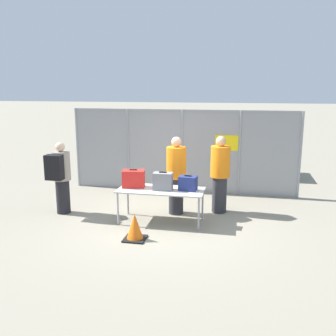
{
  "coord_description": "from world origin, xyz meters",
  "views": [
    {
      "loc": [
        1.63,
        -7.35,
        2.82
      ],
      "look_at": [
        -0.01,
        0.61,
        1.05
      ],
      "focal_mm": 40.0,
      "sensor_mm": 36.0,
      "label": 1
    }
  ],
  "objects_px": {
    "suitcase_navy": "(188,183)",
    "traffic_cone": "(135,228)",
    "inspection_table": "(161,192)",
    "utility_trailer": "(243,162)",
    "suitcase_grey": "(163,181)",
    "security_worker_far": "(220,174)",
    "traveler_hooded": "(60,175)",
    "security_worker_near": "(176,175)",
    "suitcase_red": "(134,179)"
  },
  "relations": [
    {
      "from": "traveler_hooded",
      "to": "traffic_cone",
      "type": "bearing_deg",
      "value": -45.57
    },
    {
      "from": "security_worker_near",
      "to": "suitcase_red",
      "type": "bearing_deg",
      "value": 18.79
    },
    {
      "from": "suitcase_grey",
      "to": "utility_trailer",
      "type": "bearing_deg",
      "value": 71.68
    },
    {
      "from": "suitcase_grey",
      "to": "traffic_cone",
      "type": "xyz_separation_m",
      "value": [
        -0.33,
        -0.98,
        -0.67
      ]
    },
    {
      "from": "inspection_table",
      "to": "suitcase_red",
      "type": "distance_m",
      "value": 0.66
    },
    {
      "from": "inspection_table",
      "to": "suitcase_navy",
      "type": "bearing_deg",
      "value": 4.17
    },
    {
      "from": "suitcase_grey",
      "to": "security_worker_near",
      "type": "bearing_deg",
      "value": 76.39
    },
    {
      "from": "inspection_table",
      "to": "suitcase_grey",
      "type": "relative_size",
      "value": 4.43
    },
    {
      "from": "inspection_table",
      "to": "traffic_cone",
      "type": "bearing_deg",
      "value": -105.44
    },
    {
      "from": "security_worker_far",
      "to": "utility_trailer",
      "type": "bearing_deg",
      "value": -101.21
    },
    {
      "from": "suitcase_red",
      "to": "suitcase_navy",
      "type": "relative_size",
      "value": 1.32
    },
    {
      "from": "security_worker_near",
      "to": "utility_trailer",
      "type": "distance_m",
      "value": 4.44
    },
    {
      "from": "suitcase_grey",
      "to": "security_worker_far",
      "type": "relative_size",
      "value": 0.23
    },
    {
      "from": "suitcase_grey",
      "to": "security_worker_near",
      "type": "xyz_separation_m",
      "value": [
        0.16,
        0.65,
        -0.0
      ]
    },
    {
      "from": "suitcase_navy",
      "to": "traveler_hooded",
      "type": "distance_m",
      "value": 2.87
    },
    {
      "from": "suitcase_red",
      "to": "suitcase_grey",
      "type": "distance_m",
      "value": 0.66
    },
    {
      "from": "security_worker_near",
      "to": "inspection_table",
      "type": "bearing_deg",
      "value": 55.53
    },
    {
      "from": "suitcase_red",
      "to": "traffic_cone",
      "type": "height_order",
      "value": "suitcase_red"
    },
    {
      "from": "suitcase_navy",
      "to": "utility_trailer",
      "type": "distance_m",
      "value": 4.9
    },
    {
      "from": "suitcase_grey",
      "to": "traveler_hooded",
      "type": "relative_size",
      "value": 0.25
    },
    {
      "from": "inspection_table",
      "to": "security_worker_far",
      "type": "distance_m",
      "value": 1.49
    },
    {
      "from": "utility_trailer",
      "to": "traffic_cone",
      "type": "xyz_separation_m",
      "value": [
        -1.93,
        -5.8,
        -0.17
      ]
    },
    {
      "from": "utility_trailer",
      "to": "security_worker_far",
      "type": "bearing_deg",
      "value": -97.17
    },
    {
      "from": "suitcase_red",
      "to": "utility_trailer",
      "type": "distance_m",
      "value": 5.27
    },
    {
      "from": "security_worker_far",
      "to": "utility_trailer",
      "type": "distance_m",
      "value": 3.94
    },
    {
      "from": "suitcase_red",
      "to": "security_worker_far",
      "type": "height_order",
      "value": "security_worker_far"
    },
    {
      "from": "suitcase_red",
      "to": "security_worker_near",
      "type": "height_order",
      "value": "security_worker_near"
    },
    {
      "from": "security_worker_near",
      "to": "suitcase_grey",
      "type": "bearing_deg",
      "value": 60.34
    },
    {
      "from": "security_worker_near",
      "to": "security_worker_far",
      "type": "distance_m",
      "value": 0.99
    },
    {
      "from": "utility_trailer",
      "to": "security_worker_near",
      "type": "bearing_deg",
      "value": -109.04
    },
    {
      "from": "utility_trailer",
      "to": "inspection_table",
      "type": "bearing_deg",
      "value": -108.96
    },
    {
      "from": "suitcase_red",
      "to": "security_worker_near",
      "type": "xyz_separation_m",
      "value": [
        0.82,
        0.57,
        -0.0
      ]
    },
    {
      "from": "suitcase_navy",
      "to": "utility_trailer",
      "type": "xyz_separation_m",
      "value": [
        1.08,
        4.75,
        -0.46
      ]
    },
    {
      "from": "suitcase_navy",
      "to": "traveler_hooded",
      "type": "bearing_deg",
      "value": 179.18
    },
    {
      "from": "traveler_hooded",
      "to": "security_worker_near",
      "type": "relative_size",
      "value": 0.93
    },
    {
      "from": "suitcase_red",
      "to": "suitcase_grey",
      "type": "bearing_deg",
      "value": -7.41
    },
    {
      "from": "inspection_table",
      "to": "suitcase_navy",
      "type": "xyz_separation_m",
      "value": [
        0.56,
        0.04,
        0.2
      ]
    },
    {
      "from": "suitcase_navy",
      "to": "traffic_cone",
      "type": "bearing_deg",
      "value": -128.67
    },
    {
      "from": "suitcase_red",
      "to": "security_worker_far",
      "type": "relative_size",
      "value": 0.29
    },
    {
      "from": "security_worker_near",
      "to": "traffic_cone",
      "type": "xyz_separation_m",
      "value": [
        -0.49,
        -1.63,
        -0.67
      ]
    },
    {
      "from": "suitcase_grey",
      "to": "traveler_hooded",
      "type": "distance_m",
      "value": 2.36
    },
    {
      "from": "suitcase_navy",
      "to": "security_worker_near",
      "type": "xyz_separation_m",
      "value": [
        -0.35,
        0.58,
        0.03
      ]
    },
    {
      "from": "suitcase_grey",
      "to": "security_worker_near",
      "type": "height_order",
      "value": "security_worker_near"
    },
    {
      "from": "inspection_table",
      "to": "utility_trailer",
      "type": "bearing_deg",
      "value": 71.04
    },
    {
      "from": "suitcase_red",
      "to": "suitcase_grey",
      "type": "height_order",
      "value": "suitcase_red"
    },
    {
      "from": "security_worker_far",
      "to": "suitcase_red",
      "type": "bearing_deg",
      "value": 21.79
    },
    {
      "from": "security_worker_near",
      "to": "utility_trailer",
      "type": "bearing_deg",
      "value": -125.09
    },
    {
      "from": "suitcase_navy",
      "to": "security_worker_near",
      "type": "relative_size",
      "value": 0.22
    },
    {
      "from": "traveler_hooded",
      "to": "security_worker_near",
      "type": "xyz_separation_m",
      "value": [
        2.52,
        0.54,
        0.01
      ]
    },
    {
      "from": "suitcase_navy",
      "to": "traveler_hooded",
      "type": "xyz_separation_m",
      "value": [
        -2.87,
        0.04,
        0.02
      ]
    }
  ]
}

